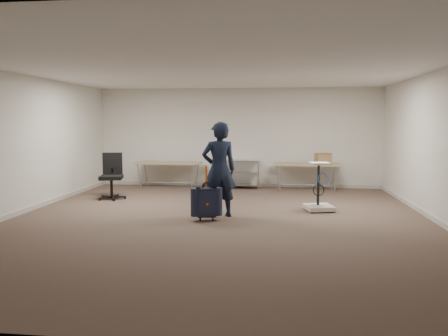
# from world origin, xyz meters

# --- Properties ---
(ground) EXTENTS (9.00, 9.00, 0.00)m
(ground) POSITION_xyz_m (0.00, 0.00, 0.00)
(ground) COLOR #443429
(ground) RESTS_ON ground
(room_shell) EXTENTS (8.00, 9.00, 9.00)m
(room_shell) POSITION_xyz_m (0.00, 1.38, 0.05)
(room_shell) COLOR silver
(room_shell) RESTS_ON ground
(folding_table_left) EXTENTS (1.80, 0.75, 0.73)m
(folding_table_left) POSITION_xyz_m (-1.90, 3.95, 0.68)
(folding_table_left) COLOR #8D7A56
(folding_table_left) RESTS_ON ground
(folding_table_right) EXTENTS (1.80, 0.75, 0.73)m
(folding_table_right) POSITION_xyz_m (1.90, 3.95, 0.68)
(folding_table_right) COLOR #8D7A56
(folding_table_right) RESTS_ON ground
(wire_shelf) EXTENTS (1.22, 0.47, 0.80)m
(wire_shelf) POSITION_xyz_m (0.00, 4.20, 0.44)
(wire_shelf) COLOR silver
(wire_shelf) RESTS_ON ground
(person) EXTENTS (0.79, 0.65, 1.85)m
(person) POSITION_xyz_m (-0.03, 0.44, 0.92)
(person) COLOR black
(person) RESTS_ON ground
(suitcase) EXTENTS (0.43, 0.32, 1.04)m
(suitcase) POSITION_xyz_m (-0.21, 0.05, 0.35)
(suitcase) COLOR black
(suitcase) RESTS_ON ground
(office_chair) EXTENTS (0.67, 0.67, 1.10)m
(office_chair) POSITION_xyz_m (-2.85, 2.12, 0.33)
(office_chair) COLOR black
(office_chair) RESTS_ON ground
(equipment_cart) EXTENTS (0.66, 0.66, 1.01)m
(equipment_cart) POSITION_xyz_m (1.97, 1.26, 0.27)
(equipment_cart) COLOR #BEB4A3
(equipment_cart) RESTS_ON ground
(cardboard_box) EXTENTS (0.45, 0.38, 0.29)m
(cardboard_box) POSITION_xyz_m (2.32, 3.92, 0.87)
(cardboard_box) COLOR #956845
(cardboard_box) RESTS_ON folding_table_right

